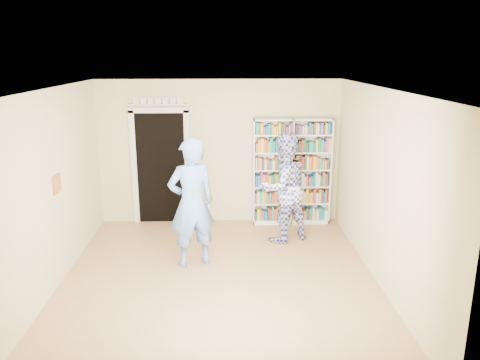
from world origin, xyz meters
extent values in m
plane|color=#AC7C53|center=(0.00, 0.00, 0.00)|extent=(5.00, 5.00, 0.00)
plane|color=white|center=(0.00, 0.00, 2.70)|extent=(5.00, 5.00, 0.00)
plane|color=beige|center=(0.00, 2.50, 1.35)|extent=(4.50, 0.00, 4.50)
plane|color=beige|center=(-2.25, 0.00, 1.35)|extent=(0.00, 5.00, 5.00)
plane|color=beige|center=(2.25, 0.00, 1.35)|extent=(0.00, 5.00, 5.00)
cube|color=white|center=(1.35, 2.34, 1.00)|extent=(1.45, 0.27, 2.00)
cube|color=white|center=(1.35, 2.34, 1.00)|extent=(0.02, 0.27, 2.00)
cube|color=black|center=(-1.10, 2.48, 1.05)|extent=(0.90, 0.03, 2.10)
cube|color=white|center=(-1.60, 2.47, 1.05)|extent=(0.10, 0.06, 2.20)
cube|color=white|center=(-0.60, 2.47, 1.05)|extent=(0.10, 0.06, 2.20)
cube|color=white|center=(-1.10, 2.47, 2.15)|extent=(1.10, 0.06, 0.10)
cube|color=white|center=(-1.10, 2.46, 2.25)|extent=(1.10, 0.08, 0.02)
cube|color=brown|center=(-2.23, 0.20, 1.40)|extent=(0.03, 0.25, 0.25)
imported|color=#6290D9|center=(-0.40, 0.54, 0.99)|extent=(0.85, 0.71, 1.98)
imported|color=#2F3290|center=(1.09, 1.49, 0.94)|extent=(1.13, 1.04, 1.88)
cube|color=white|center=(1.22, 1.23, 0.89)|extent=(0.19, 0.04, 0.26)
camera|label=1|loc=(0.09, -6.11, 3.14)|focal=35.00mm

